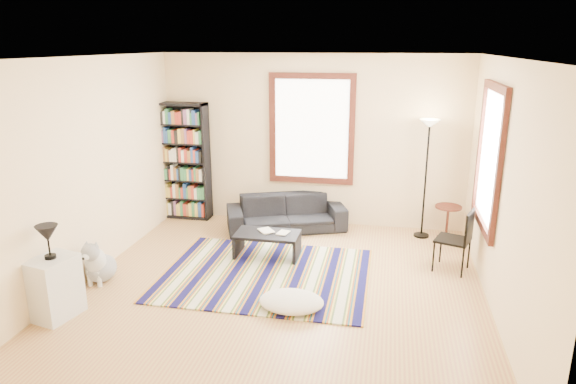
% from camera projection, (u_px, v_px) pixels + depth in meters
% --- Properties ---
extents(floor, '(5.00, 5.00, 0.10)m').
position_uv_depth(floor, '(280.00, 290.00, 6.47)').
color(floor, tan).
rests_on(floor, ground).
extents(ceiling, '(5.00, 5.00, 0.10)m').
position_uv_depth(ceiling, '(279.00, 53.00, 5.66)').
color(ceiling, white).
rests_on(ceiling, floor).
extents(wall_back, '(5.00, 0.10, 2.80)m').
position_uv_depth(wall_back, '(312.00, 141.00, 8.47)').
color(wall_back, beige).
rests_on(wall_back, floor).
extents(wall_front, '(5.00, 0.10, 2.80)m').
position_uv_depth(wall_front, '(205.00, 269.00, 3.67)').
color(wall_front, beige).
rests_on(wall_front, floor).
extents(wall_left, '(0.10, 5.00, 2.80)m').
position_uv_depth(wall_left, '(85.00, 169.00, 6.55)').
color(wall_left, beige).
rests_on(wall_left, floor).
extents(wall_right, '(0.10, 5.00, 2.80)m').
position_uv_depth(wall_right, '(508.00, 191.00, 5.59)').
color(wall_right, beige).
rests_on(wall_right, floor).
extents(window_back, '(1.20, 0.06, 1.60)m').
position_uv_depth(window_back, '(312.00, 129.00, 8.34)').
color(window_back, white).
rests_on(window_back, wall_back).
extents(window_right, '(0.06, 1.20, 1.60)m').
position_uv_depth(window_right, '(490.00, 157.00, 6.30)').
color(window_right, white).
rests_on(window_right, wall_right).
extents(rug, '(2.68, 2.15, 0.02)m').
position_uv_depth(rug, '(266.00, 274.00, 6.78)').
color(rug, '#0D0C3C').
rests_on(rug, floor).
extents(sofa, '(1.37, 2.04, 0.56)m').
position_uv_depth(sofa, '(286.00, 213.00, 8.38)').
color(sofa, black).
rests_on(sofa, floor).
extents(bookshelf, '(0.90, 0.30, 2.00)m').
position_uv_depth(bookshelf, '(183.00, 161.00, 8.78)').
color(bookshelf, black).
rests_on(bookshelf, floor).
extents(coffee_table, '(0.93, 0.56, 0.36)m').
position_uv_depth(coffee_table, '(267.00, 245.00, 7.32)').
color(coffee_table, black).
rests_on(coffee_table, floor).
extents(book_a, '(0.30, 0.29, 0.02)m').
position_uv_depth(book_a, '(260.00, 232.00, 7.28)').
color(book_a, beige).
rests_on(book_a, coffee_table).
extents(book_b, '(0.19, 0.23, 0.02)m').
position_uv_depth(book_b, '(278.00, 232.00, 7.28)').
color(book_b, beige).
rests_on(book_b, coffee_table).
extents(floor_cushion, '(0.79, 0.62, 0.19)m').
position_uv_depth(floor_cushion, '(291.00, 301.00, 5.90)').
color(floor_cushion, beige).
rests_on(floor_cushion, floor).
extents(floor_lamp, '(0.38, 0.38, 1.86)m').
position_uv_depth(floor_lamp, '(425.00, 180.00, 7.88)').
color(floor_lamp, black).
rests_on(floor_lamp, floor).
extents(side_table, '(0.53, 0.53, 0.54)m').
position_uv_depth(side_table, '(447.00, 223.00, 7.96)').
color(side_table, '#471C11').
rests_on(side_table, floor).
extents(folding_chair, '(0.53, 0.52, 0.86)m').
position_uv_depth(folding_chair, '(453.00, 240.00, 6.82)').
color(folding_chair, black).
rests_on(folding_chair, floor).
extents(white_cabinet, '(0.48, 0.57, 0.70)m').
position_uv_depth(white_cabinet, '(55.00, 287.00, 5.67)').
color(white_cabinet, silver).
rests_on(white_cabinet, floor).
extents(table_lamp, '(0.28, 0.28, 0.38)m').
position_uv_depth(table_lamp, '(48.00, 242.00, 5.52)').
color(table_lamp, black).
rests_on(table_lamp, white_cabinet).
extents(dog, '(0.41, 0.58, 0.58)m').
position_uv_depth(dog, '(100.00, 260.00, 6.55)').
color(dog, '#ACACAC').
rests_on(dog, floor).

